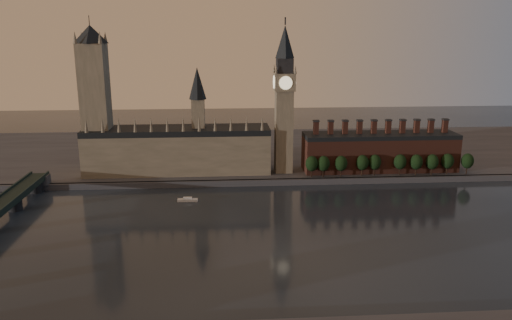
{
  "coord_description": "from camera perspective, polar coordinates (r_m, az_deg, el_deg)",
  "views": [
    {
      "loc": [
        -33.84,
        -233.81,
        100.63
      ],
      "look_at": [
        -13.51,
        55.0,
        26.83
      ],
      "focal_mm": 35.0,
      "sensor_mm": 36.0,
      "label": 1
    }
  ],
  "objects": [
    {
      "name": "ground",
      "position": [
        256.78,
        3.92,
        -8.81
      ],
      "size": [
        900.0,
        900.0,
        0.0
      ],
      "primitive_type": "plane",
      "color": "black",
      "rests_on": "ground"
    },
    {
      "name": "north_bank",
      "position": [
        424.84,
        0.65,
        0.87
      ],
      "size": [
        900.0,
        182.0,
        4.0
      ],
      "color": "#4C4C51",
      "rests_on": "ground"
    },
    {
      "name": "palace_of_westminster",
      "position": [
        358.86,
        -8.82,
        1.41
      ],
      "size": [
        130.0,
        30.3,
        74.0
      ],
      "color": "gray",
      "rests_on": "north_bank"
    },
    {
      "name": "victoria_tower",
      "position": [
        361.68,
        -17.92,
        7.02
      ],
      "size": [
        24.0,
        24.0,
        108.0
      ],
      "color": "gray",
      "rests_on": "north_bank"
    },
    {
      "name": "big_ben",
      "position": [
        349.35,
        3.24,
        7.07
      ],
      "size": [
        15.0,
        15.0,
        107.0
      ],
      "color": "gray",
      "rests_on": "north_bank"
    },
    {
      "name": "chimney_block",
      "position": [
        371.51,
        13.93,
        0.99
      ],
      "size": [
        110.0,
        25.0,
        37.0
      ],
      "color": "brown",
      "rests_on": "north_bank"
    },
    {
      "name": "embankment_tree_0",
      "position": [
        345.08,
        6.39,
        -0.42
      ],
      "size": [
        8.6,
        8.6,
        14.88
      ],
      "color": "black",
      "rests_on": "north_bank"
    },
    {
      "name": "embankment_tree_1",
      "position": [
        346.38,
        7.72,
        -0.41
      ],
      "size": [
        8.6,
        8.6,
        14.88
      ],
      "color": "black",
      "rests_on": "north_bank"
    },
    {
      "name": "embankment_tree_2",
      "position": [
        348.62,
        9.7,
        -0.39
      ],
      "size": [
        8.6,
        8.6,
        14.88
      ],
      "color": "black",
      "rests_on": "north_bank"
    },
    {
      "name": "embankment_tree_3",
      "position": [
        353.74,
        12.06,
        -0.29
      ],
      "size": [
        8.6,
        8.6,
        14.88
      ],
      "color": "black",
      "rests_on": "north_bank"
    },
    {
      "name": "embankment_tree_4",
      "position": [
        356.71,
        13.43,
        -0.24
      ],
      "size": [
        8.6,
        8.6,
        14.88
      ],
      "color": "black",
      "rests_on": "north_bank"
    },
    {
      "name": "embankment_tree_5",
      "position": [
        362.07,
        16.14,
        -0.21
      ],
      "size": [
        8.6,
        8.6,
        14.88
      ],
      "color": "black",
      "rests_on": "north_bank"
    },
    {
      "name": "embankment_tree_6",
      "position": [
        364.91,
        17.86,
        -0.22
      ],
      "size": [
        8.6,
        8.6,
        14.88
      ],
      "color": "black",
      "rests_on": "north_bank"
    },
    {
      "name": "embankment_tree_7",
      "position": [
        369.09,
        19.5,
        -0.2
      ],
      "size": [
        8.6,
        8.6,
        14.88
      ],
      "color": "black",
      "rests_on": "north_bank"
    },
    {
      "name": "embankment_tree_8",
      "position": [
        374.86,
        21.04,
        -0.12
      ],
      "size": [
        8.6,
        8.6,
        14.88
      ],
      "color": "black",
      "rests_on": "north_bank"
    },
    {
      "name": "embankment_tree_9",
      "position": [
        380.42,
        23.01,
        -0.11
      ],
      "size": [
        8.6,
        8.6,
        14.88
      ],
      "color": "black",
      "rests_on": "north_bank"
    },
    {
      "name": "river_boat",
      "position": [
        311.28,
        -7.82,
        -4.52
      ],
      "size": [
        12.49,
        3.99,
        2.47
      ],
      "rotation": [
        0.0,
        0.0,
        -0.04
      ],
      "color": "silver",
      "rests_on": "ground"
    }
  ]
}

